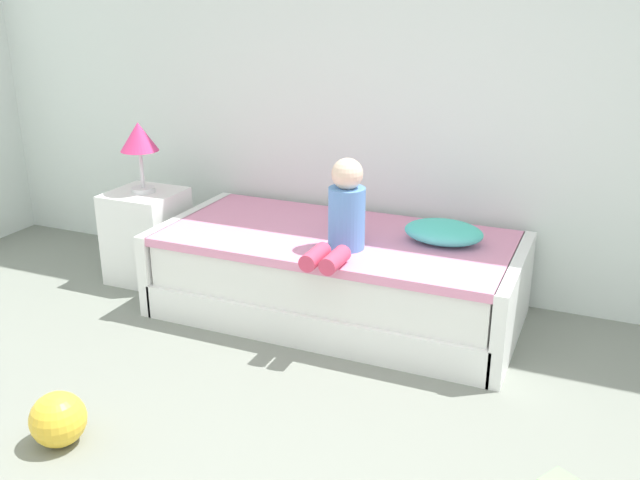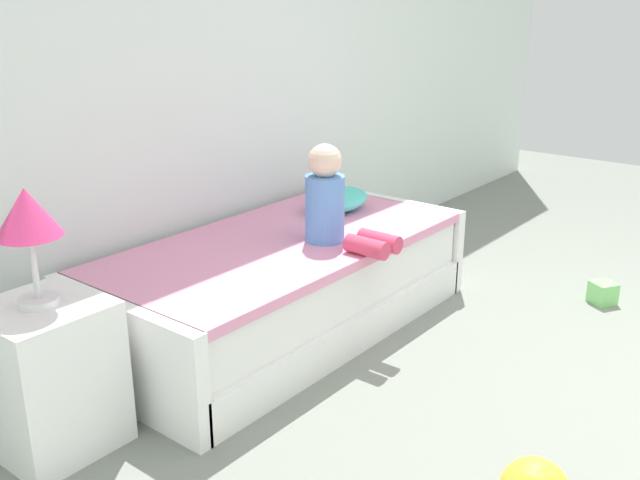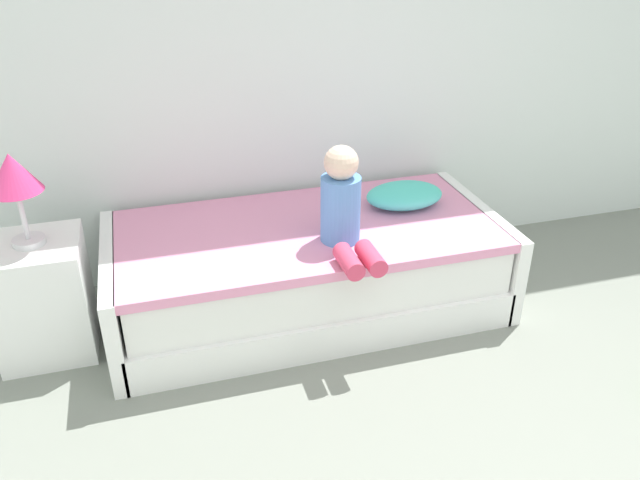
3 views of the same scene
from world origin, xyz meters
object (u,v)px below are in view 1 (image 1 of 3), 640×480
object	(u,v)px
table_lamp	(139,140)
toy_ball	(58,419)
pillow	(444,232)
child_figure	(343,215)
nightstand	(147,236)
bed	(337,275)

from	to	relation	value
table_lamp	toy_ball	xyz separation A→B (m)	(0.74, -1.66, -0.82)
pillow	toy_ball	xyz separation A→B (m)	(-1.21, -1.75, -0.45)
table_lamp	child_figure	xyz separation A→B (m)	(1.48, -0.24, -0.23)
nightstand	table_lamp	size ratio (longest dim) A/B	1.33
toy_ball	nightstand	bearing A→B (deg)	114.05
nightstand	table_lamp	bearing A→B (deg)	180.00
pillow	toy_ball	size ratio (longest dim) A/B	1.84
nightstand	child_figure	xyz separation A→B (m)	(1.48, -0.24, 0.40)
bed	nightstand	xyz separation A→B (m)	(-1.35, 0.01, 0.05)
bed	nightstand	bearing A→B (deg)	179.66
bed	child_figure	xyz separation A→B (m)	(0.13, -0.23, 0.46)
bed	table_lamp	bearing A→B (deg)	179.66
table_lamp	bed	bearing A→B (deg)	-0.34
table_lamp	child_figure	bearing A→B (deg)	-9.09
bed	pillow	size ratio (longest dim) A/B	4.80
bed	pillow	world-z (taller)	pillow
table_lamp	pillow	world-z (taller)	table_lamp
bed	toy_ball	size ratio (longest dim) A/B	8.82
child_figure	pillow	bearing A→B (deg)	34.98
pillow	toy_ball	distance (m)	2.17
nightstand	toy_ball	bearing A→B (deg)	-65.95
nightstand	toy_ball	xyz separation A→B (m)	(0.74, -1.66, -0.18)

